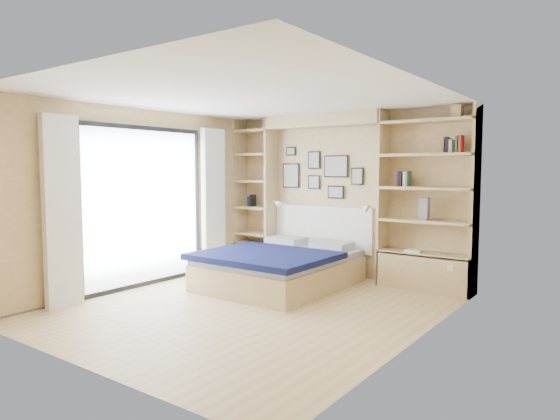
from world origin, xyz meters
The scene contains 8 objects.
ground centered at (0.00, 0.00, 0.00)m, with size 4.50×4.50×0.00m, color tan.
room_shell centered at (-0.39, 1.52, 1.08)m, with size 4.50×4.50×4.50m.
bed centered at (-0.40, 1.10, 0.28)m, with size 1.76×2.22×1.07m.
photo_gallery centered at (-0.45, 2.22, 1.60)m, with size 1.48×0.02×0.82m.
reading_lamps centered at (-0.30, 2.00, 1.10)m, with size 1.92×0.12×0.15m.
shelf_decor centered at (1.24, 2.07, 1.72)m, with size 3.57×0.23×2.03m.
deck centered at (-3.60, 0.00, 0.00)m, with size 3.20×4.00×0.05m, color #69604E.
deck_chair centered at (-3.40, 0.45, 0.42)m, with size 0.76×0.98×0.87m.
Camera 1 is at (3.70, -4.56, 1.66)m, focal length 32.00 mm.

